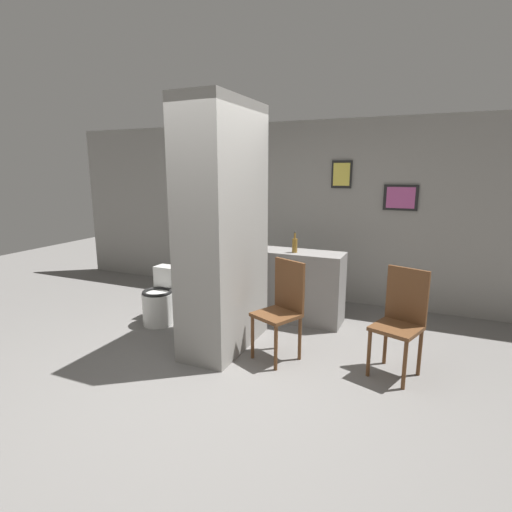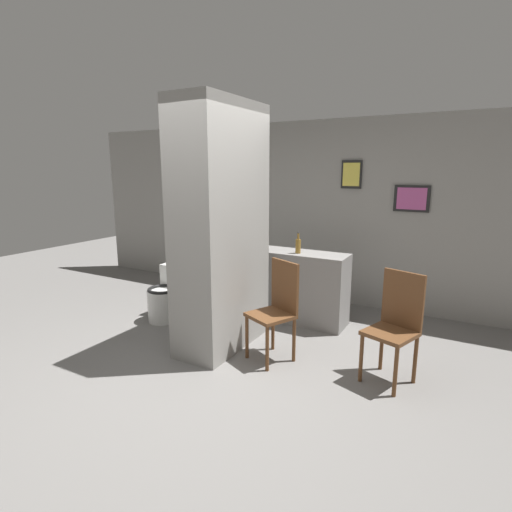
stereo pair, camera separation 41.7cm
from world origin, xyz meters
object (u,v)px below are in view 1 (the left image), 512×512
at_px(toilet, 161,300).
at_px(chair_by_doorway, 401,318).
at_px(bicycle, 227,285).
at_px(chair_near_pillar, 282,306).
at_px(bottle_tall, 295,245).

bearing_deg(toilet, chair_by_doorway, -3.12).
relative_size(chair_by_doorway, bicycle, 0.60).
height_order(chair_near_pillar, bicycle, chair_near_pillar).
relative_size(toilet, chair_near_pillar, 0.68).
bearing_deg(bicycle, chair_by_doorway, -21.34).
bearing_deg(toilet, chair_near_pillar, -9.27).
bearing_deg(bottle_tall, toilet, -155.04).
bearing_deg(chair_near_pillar, toilet, -164.42).
relative_size(chair_near_pillar, bottle_tall, 3.79).
bearing_deg(chair_by_doorway, bottle_tall, 166.36).
xyz_separation_m(toilet, chair_near_pillar, (1.74, -0.28, 0.26)).
distance_m(chair_near_pillar, chair_by_doorway, 1.14).
distance_m(toilet, bottle_tall, 1.83).
xyz_separation_m(chair_near_pillar, chair_by_doorway, (1.14, 0.13, 0.00)).
bearing_deg(bottle_tall, bicycle, 177.91).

